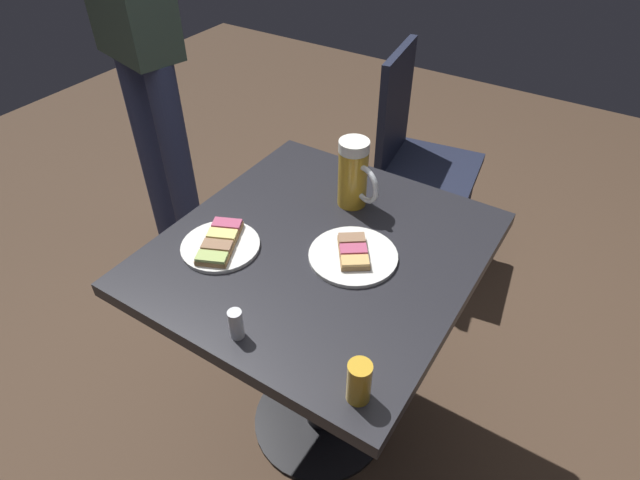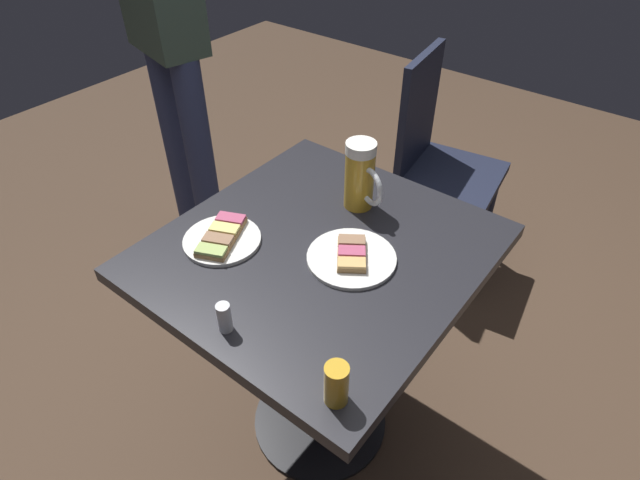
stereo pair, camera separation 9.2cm
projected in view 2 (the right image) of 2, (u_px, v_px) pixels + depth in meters
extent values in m
plane|color=#4C3828|center=(320.00, 420.00, 1.78)|extent=(6.00, 6.00, 0.00)
cylinder|color=black|center=(320.00, 419.00, 1.77)|extent=(0.44, 0.44, 0.01)
cylinder|color=black|center=(320.00, 348.00, 1.53)|extent=(0.09, 0.09, 0.74)
cube|color=#232328|center=(320.00, 252.00, 1.29)|extent=(0.78, 0.73, 0.04)
cylinder|color=white|center=(222.00, 240.00, 1.29)|extent=(0.19, 0.19, 0.01)
cube|color=#9E7547|center=(231.00, 221.00, 1.33)|extent=(0.07, 0.08, 0.01)
cube|color=#BC4C70|center=(231.00, 218.00, 1.32)|extent=(0.06, 0.08, 0.01)
cube|color=#9E7547|center=(225.00, 231.00, 1.30)|extent=(0.07, 0.08, 0.01)
cube|color=#EFE07A|center=(224.00, 228.00, 1.29)|extent=(0.06, 0.08, 0.01)
cube|color=#9E7547|center=(218.00, 242.00, 1.27)|extent=(0.07, 0.08, 0.01)
cube|color=#997051|center=(218.00, 239.00, 1.26)|extent=(0.06, 0.08, 0.01)
cube|color=#9E7547|center=(212.00, 253.00, 1.23)|extent=(0.07, 0.08, 0.01)
cube|color=#ADC66B|center=(211.00, 250.00, 1.23)|extent=(0.06, 0.08, 0.01)
cylinder|color=white|center=(351.00, 258.00, 1.24)|extent=(0.21, 0.21, 0.01)
cube|color=#9E7547|center=(352.00, 243.00, 1.26)|extent=(0.07, 0.08, 0.01)
cube|color=#997051|center=(352.00, 240.00, 1.26)|extent=(0.07, 0.07, 0.01)
cube|color=#9E7547|center=(352.00, 254.00, 1.23)|extent=(0.07, 0.08, 0.01)
cube|color=#BC4C70|center=(352.00, 251.00, 1.22)|extent=(0.07, 0.07, 0.01)
cube|color=#9E7547|center=(352.00, 266.00, 1.20)|extent=(0.07, 0.08, 0.01)
cube|color=#E5B266|center=(352.00, 263.00, 1.19)|extent=(0.07, 0.07, 0.01)
cylinder|color=gold|center=(359.00, 180.00, 1.36)|extent=(0.08, 0.08, 0.16)
cylinder|color=white|center=(361.00, 148.00, 1.30)|extent=(0.08, 0.08, 0.03)
torus|color=silver|center=(370.00, 187.00, 1.32)|extent=(0.05, 0.10, 0.10)
cylinder|color=gold|center=(336.00, 384.00, 0.92)|extent=(0.05, 0.05, 0.09)
cylinder|color=silver|center=(224.00, 318.00, 1.06)|extent=(0.03, 0.03, 0.07)
cylinder|color=#1E2338|center=(467.00, 255.00, 2.10)|extent=(0.03, 0.03, 0.43)
cylinder|color=#1E2338|center=(489.00, 213.00, 2.31)|extent=(0.03, 0.03, 0.43)
cylinder|color=#1E2338|center=(393.00, 230.00, 2.22)|extent=(0.03, 0.03, 0.43)
cylinder|color=#1E2338|center=(421.00, 193.00, 2.43)|extent=(0.03, 0.03, 0.43)
cube|color=#1E2338|center=(451.00, 176.00, 2.12)|extent=(0.43, 0.43, 0.04)
cube|color=#1E2338|center=(419.00, 111.00, 2.02)|extent=(0.34, 0.08, 0.45)
cylinder|color=navy|center=(202.00, 168.00, 2.15)|extent=(0.11, 0.11, 0.91)
cylinder|color=navy|center=(178.00, 147.00, 2.28)|extent=(0.11, 0.11, 0.91)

